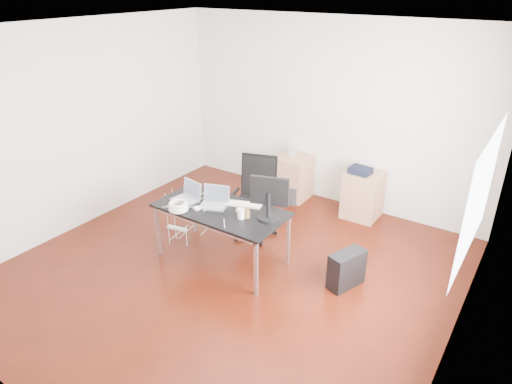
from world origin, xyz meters
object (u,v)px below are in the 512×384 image
Objects in this scene: desk at (221,212)px; office_chair at (256,193)px; pc_tower at (347,269)px; filing_cabinet_left at (293,177)px; filing_cabinet_right at (363,195)px.

office_chair reaches higher than desk.
desk reaches higher than pc_tower.
pc_tower is at bearing -33.00° from office_chair.
office_chair is 1.66m from pc_tower.
office_chair reaches higher than pc_tower.
desk is 3.56× the size of pc_tower.
desk is 2.29× the size of filing_cabinet_left.
desk is at bearing -104.71° from office_chair.
filing_cabinet_left is 1.00× the size of filing_cabinet_right.
filing_cabinet_right is (1.05, 1.28, -0.26)m from office_chair.
filing_cabinet_left is 2.41m from pc_tower.
office_chair reaches higher than filing_cabinet_left.
pc_tower is (0.51, -1.72, -0.13)m from filing_cabinet_right.
filing_cabinet_left is 1.18m from filing_cabinet_right.
office_chair is at bearing 92.51° from desk.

